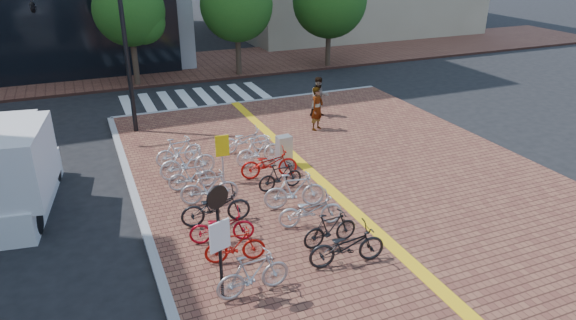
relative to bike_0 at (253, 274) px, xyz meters
name	(u,v)px	position (x,y,z in m)	size (l,w,h in m)	color
ground	(293,228)	(2.10, 2.58, -0.69)	(120.00, 120.00, 0.00)	black
sidewalk	(499,303)	(5.10, -2.42, -0.62)	(14.00, 34.00, 0.15)	brown
tactile_strip	(464,311)	(4.10, -2.42, -0.53)	(0.40, 34.00, 0.01)	gold
kerb_north	(254,102)	(5.10, 14.58, -0.61)	(14.00, 0.25, 0.15)	gray
far_sidewalk	(163,69)	(2.10, 23.58, -0.62)	(70.00, 8.00, 0.15)	brown
crosswalk	(196,98)	(2.60, 16.58, -0.68)	(7.50, 4.00, 0.01)	silver
street_trees	(254,6)	(7.14, 20.04, 3.41)	(16.20, 4.60, 6.35)	#38281E
bike_0	(253,274)	(0.00, 0.00, 0.00)	(0.51, 1.80, 1.08)	#A9A9AD
bike_1	(235,246)	(0.00, 1.40, -0.07)	(0.44, 1.56, 0.94)	#A8120C
bike_2	(222,227)	(-0.05, 2.44, -0.08)	(0.61, 1.76, 0.92)	#B20C1C
bike_3	(216,207)	(0.07, 3.45, -0.01)	(0.70, 2.01, 1.06)	black
bike_4	(209,188)	(0.21, 4.72, 0.00)	(0.51, 1.80, 1.08)	#B5B4BA
bike_5	(192,176)	(-0.05, 5.89, -0.06)	(0.45, 1.58, 0.95)	#B1B1B6
bike_6	(187,162)	(0.01, 6.82, 0.05)	(0.55, 1.95, 1.17)	silver
bike_7	(179,151)	(-0.04, 8.05, -0.02)	(0.49, 1.74, 1.05)	silver
bike_8	(347,246)	(2.57, 0.22, -0.01)	(0.70, 2.01, 1.06)	black
bike_9	(330,229)	(2.59, 1.17, -0.06)	(0.46, 1.61, 0.97)	black
bike_10	(311,210)	(2.53, 2.28, -0.05)	(0.66, 1.88, 0.99)	#BCBCC1
bike_11	(295,191)	(2.53, 3.43, 0.04)	(0.54, 1.92, 1.15)	silver
bike_12	(280,176)	(2.60, 4.76, -0.08)	(0.44, 1.54, 0.93)	black
bike_13	(269,164)	(2.59, 5.76, -0.02)	(0.69, 1.96, 1.03)	red
bike_14	(259,150)	(2.64, 6.95, 0.00)	(0.51, 1.79, 1.08)	white
bike_15	(245,140)	(2.55, 8.28, -0.06)	(0.64, 1.83, 0.96)	silver
pedestrian_a	(317,109)	(6.20, 9.48, 0.39)	(0.68, 0.45, 1.87)	gray
pedestrian_b	(319,97)	(7.10, 11.11, 0.37)	(0.89, 0.69, 1.82)	#4F5264
utility_box	(284,151)	(3.44, 6.48, 0.03)	(0.52, 0.38, 1.14)	#B0AFB4
yellow_sign	(222,150)	(1.04, 6.02, 0.63)	(0.46, 0.12, 1.69)	#B7B7BC
notice_sign	(219,229)	(-0.70, 0.13, 1.27)	(0.51, 0.21, 2.88)	black
traffic_light_pole	(85,32)	(-2.46, 12.32, 3.74)	(3.33, 1.28, 6.20)	black
box_truck	(6,170)	(-5.42, 6.91, 0.66)	(2.86, 5.24, 2.88)	silver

